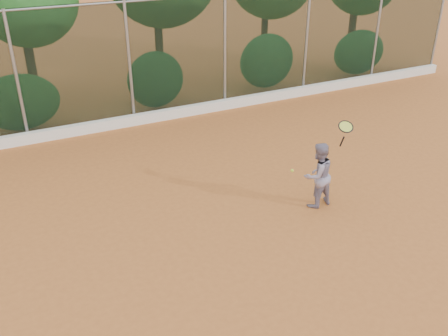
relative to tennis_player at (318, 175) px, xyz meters
name	(u,v)px	position (x,y,z in m)	size (l,w,h in m)	color
ground	(248,250)	(-2.06, -0.76, -0.72)	(80.00, 80.00, 0.00)	#AA5D28
concrete_curb	(136,120)	(-2.06, 6.06, -0.57)	(24.00, 0.20, 0.30)	silver
tennis_player	(318,175)	(0.00, 0.00, 0.00)	(0.70, 0.54, 1.43)	gray
chainlink_fence	(129,61)	(-2.06, 6.24, 1.14)	(24.09, 0.09, 3.50)	black
tennis_racket	(345,128)	(0.44, -0.16, 1.03)	(0.39, 0.37, 0.58)	black
tennis_ball_in_flight	(292,171)	(-0.97, -0.45, 0.54)	(0.06, 0.06, 0.06)	#B6D02F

